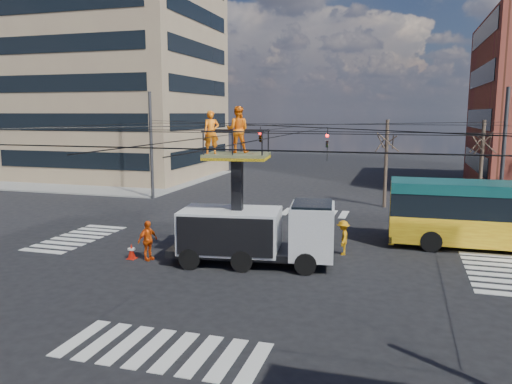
% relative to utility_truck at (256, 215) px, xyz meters
% --- Properties ---
extents(ground, '(120.00, 120.00, 0.00)m').
position_rel_utility_truck_xyz_m(ground, '(-0.19, 1.64, -2.14)').
color(ground, black).
rests_on(ground, ground).
extents(sidewalk_nw, '(18.00, 18.00, 0.12)m').
position_rel_utility_truck_xyz_m(sidewalk_nw, '(-21.19, 22.64, -2.08)').
color(sidewalk_nw, slate).
rests_on(sidewalk_nw, ground).
extents(crosswalks, '(22.40, 22.40, 0.02)m').
position_rel_utility_truck_xyz_m(crosswalks, '(-0.19, 1.64, -2.13)').
color(crosswalks, silver).
rests_on(crosswalks, ground).
extents(building_tower, '(18.06, 16.06, 30.00)m').
position_rel_utility_truck_xyz_m(building_tower, '(-22.16, 25.62, 12.86)').
color(building_tower, '#846C54').
rests_on(building_tower, ground).
extents(overhead_network, '(24.24, 24.24, 8.00)m').
position_rel_utility_truck_xyz_m(overhead_network, '(-0.26, 2.05, 2.15)').
color(overhead_network, '#2D2D30').
rests_on(overhead_network, ground).
extents(tree_a, '(2.00, 2.00, 6.00)m').
position_rel_utility_truck_xyz_m(tree_a, '(4.81, 15.14, 2.49)').
color(tree_a, '#382B21').
rests_on(tree_a, ground).
extents(tree_b, '(2.00, 2.00, 6.00)m').
position_rel_utility_truck_xyz_m(tree_b, '(10.81, 15.14, 2.49)').
color(tree_b, '#382B21').
rests_on(tree_b, ground).
extents(utility_truck, '(7.24, 3.38, 6.72)m').
position_rel_utility_truck_xyz_m(utility_truck, '(0.00, 0.00, 0.00)').
color(utility_truck, black).
rests_on(utility_truck, ground).
extents(traffic_cone, '(0.36, 0.36, 0.69)m').
position_rel_utility_truck_xyz_m(traffic_cone, '(-5.52, -0.87, -1.79)').
color(traffic_cone, red).
rests_on(traffic_cone, ground).
extents(worker_ground, '(0.79, 1.12, 1.77)m').
position_rel_utility_truck_xyz_m(worker_ground, '(-4.72, -0.82, -1.26)').
color(worker_ground, '#FF6010').
rests_on(worker_ground, ground).
extents(flagger, '(0.70, 1.09, 1.59)m').
position_rel_utility_truck_xyz_m(flagger, '(3.44, 2.48, -1.34)').
color(flagger, orange).
rests_on(flagger, ground).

